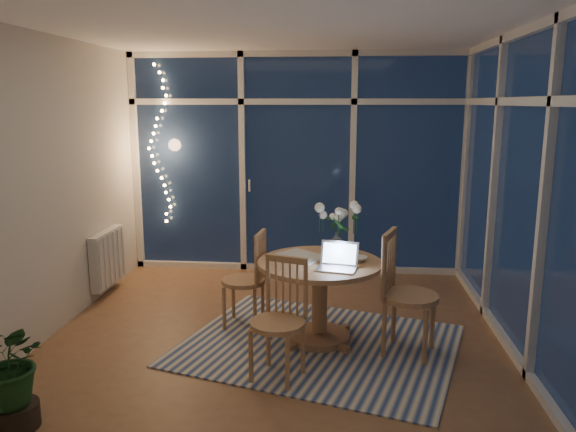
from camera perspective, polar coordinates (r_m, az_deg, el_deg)
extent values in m
plane|color=brown|center=(5.10, -0.83, -11.86)|extent=(4.00, 4.00, 0.00)
plane|color=white|center=(4.72, -0.93, 18.53)|extent=(4.00, 4.00, 0.00)
cube|color=beige|center=(6.71, 0.97, 5.32)|extent=(4.00, 0.04, 2.60)
cube|color=beige|center=(2.80, -5.31, -3.50)|extent=(4.00, 0.04, 2.60)
cube|color=beige|center=(5.34, -22.78, 2.82)|extent=(0.04, 4.00, 2.60)
cube|color=beige|center=(4.94, 22.86, 2.19)|extent=(0.04, 4.00, 2.60)
cube|color=white|center=(6.67, 0.95, 5.28)|extent=(4.00, 0.10, 2.60)
cube|color=white|center=(4.93, 22.42, 2.20)|extent=(0.10, 4.00, 2.60)
cube|color=silver|center=(6.28, -17.84, -4.03)|extent=(0.10, 0.70, 0.58)
cube|color=black|center=(9.88, 5.17, -0.73)|extent=(12.00, 6.00, 0.10)
cube|color=#331812|center=(10.23, 2.47, 5.18)|extent=(11.00, 0.08, 1.80)
cube|color=#363A41|center=(13.16, 4.53, 12.23)|extent=(7.00, 3.00, 2.20)
sphere|color=black|center=(8.31, -3.81, 0.56)|extent=(0.90, 0.90, 0.90)
cube|color=beige|center=(4.87, 3.12, -12.96)|extent=(2.62, 2.33, 0.01)
cylinder|color=#936342|center=(4.83, 3.21, -8.68)|extent=(1.31, 1.31, 0.71)
cube|color=#936342|center=(5.13, -4.56, -6.35)|extent=(0.46, 0.46, 0.90)
cube|color=#936342|center=(4.64, 12.31, -7.71)|extent=(0.60, 0.60, 1.03)
cube|color=#936342|center=(4.16, -1.09, -10.57)|extent=(0.54, 0.54, 0.92)
imported|color=white|center=(4.87, 4.99, -2.86)|extent=(0.25, 0.25, 0.21)
imported|color=white|center=(4.76, 7.15, -4.33)|extent=(0.19, 0.19, 0.04)
cube|color=silver|center=(4.82, 1.14, -4.19)|extent=(0.52, 0.48, 0.01)
cube|color=black|center=(4.52, 4.09, -5.28)|extent=(0.12, 0.10, 0.01)
imported|color=#17411C|center=(4.00, -26.23, -14.02)|extent=(0.55, 0.49, 0.76)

